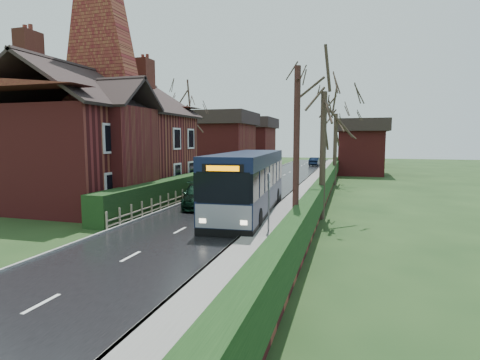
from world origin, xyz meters
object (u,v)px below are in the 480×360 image
(car_silver, at_px, (237,181))
(telegraph_pole, at_px, (296,160))
(bus, at_px, (248,183))
(brick_house, at_px, (105,136))
(car_green, at_px, (198,196))
(bus_stop_sign, at_px, (269,194))

(car_silver, relative_size, telegraph_pole, 0.65)
(bus, bearing_deg, telegraph_pole, -65.93)
(brick_house, distance_m, car_green, 8.07)
(bus, distance_m, car_green, 3.82)
(car_silver, xyz_separation_m, bus_stop_sign, (5.50, -13.42, 1.05))
(telegraph_pole, bearing_deg, brick_house, 134.70)
(bus_stop_sign, bearing_deg, brick_house, 131.42)
(bus, height_order, car_silver, bus)
(brick_house, height_order, bus, brick_house)
(telegraph_pole, bearing_deg, car_silver, 99.68)
(car_green, bearing_deg, brick_house, 152.51)
(car_silver, bearing_deg, telegraph_pole, -76.62)
(bus_stop_sign, height_order, telegraph_pole, telegraph_pole)
(car_silver, height_order, car_green, car_silver)
(car_green, relative_size, telegraph_pole, 0.71)
(car_green, distance_m, telegraph_pole, 10.90)
(brick_house, bearing_deg, bus, -10.12)
(car_green, height_order, telegraph_pole, telegraph_pole)
(car_green, relative_size, bus_stop_sign, 1.75)
(brick_house, height_order, car_silver, brick_house)
(car_green, bearing_deg, bus, -39.04)
(bus, bearing_deg, brick_house, 165.67)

